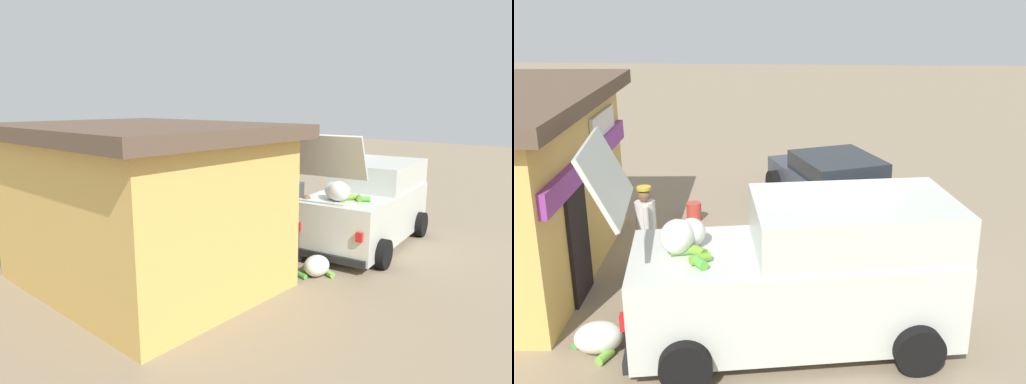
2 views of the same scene
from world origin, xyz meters
TOP-DOWN VIEW (x-y plane):
  - ground_plane at (0.00, 0.00)m, footprint 60.00×60.00m
  - delivery_van at (-2.39, 0.23)m, footprint 2.83×5.03m
  - parked_sedan at (3.03, -0.45)m, footprint 4.35×3.33m
  - vendor_standing at (-0.59, 2.90)m, footprint 0.55×0.43m
  - customer_bending at (-1.90, 2.44)m, footprint 0.57×0.67m
  - unloaded_banana_pile at (-2.89, 3.02)m, footprint 0.79×0.78m
  - paint_bucket at (2.11, 2.60)m, footprint 0.31×0.31m

SIDE VIEW (x-z plane):
  - ground_plane at x=0.00m, z-range 0.00..0.00m
  - paint_bucket at x=2.11m, z-range 0.00..0.40m
  - unloaded_banana_pile at x=-2.89m, z-range -0.01..0.41m
  - parked_sedan at x=3.03m, z-range -0.02..1.18m
  - customer_bending at x=-1.90m, z-range 0.14..1.61m
  - vendor_standing at x=-0.59m, z-range 0.11..1.74m
  - delivery_van at x=-2.39m, z-range -0.46..2.49m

